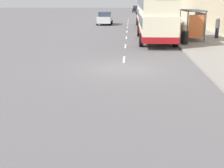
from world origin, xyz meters
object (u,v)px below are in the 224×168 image
(pedestrian_3, at_px, (217,27))
(litter_bin, at_px, (185,37))
(car_1, at_px, (141,10))
(bus_shelter, at_px, (195,19))
(car_2, at_px, (136,9))
(pedestrian_at_shelter, at_px, (176,26))
(pedestrian_1, at_px, (177,25))
(double_decker_bus_ahead, at_px, (149,9))
(car_0, at_px, (105,18))
(car_3, at_px, (143,16))
(pedestrian_2, at_px, (183,32))
(double_decker_bus_near, at_px, (156,14))

(pedestrian_3, height_order, litter_bin, pedestrian_3)
(car_1, bearing_deg, bus_shelter, -86.38)
(car_2, bearing_deg, pedestrian_at_shelter, -87.00)
(pedestrian_1, relative_size, pedestrian_3, 0.87)
(bus_shelter, relative_size, pedestrian_3, 2.25)
(double_decker_bus_ahead, relative_size, car_2, 2.47)
(car_1, bearing_deg, pedestrian_at_shelter, -87.39)
(double_decker_bus_ahead, distance_m, car_1, 35.18)
(car_0, xyz_separation_m, car_3, (5.62, 7.81, -0.01))
(double_decker_bus_ahead, relative_size, pedestrian_2, 6.99)
(car_2, bearing_deg, litter_bin, -87.51)
(litter_bin, bearing_deg, pedestrian_1, 86.21)
(car_0, height_order, litter_bin, car_0)
(double_decker_bus_near, distance_m, car_2, 58.89)
(car_2, bearing_deg, car_0, -97.00)
(bus_shelter, xyz_separation_m, pedestrian_2, (-1.28, -2.02, -0.91))
(car_2, bearing_deg, pedestrian_2, -87.53)
(car_0, distance_m, pedestrian_at_shelter, 15.95)
(car_2, xyz_separation_m, litter_bin, (2.68, -61.59, -0.20))
(car_0, bearing_deg, pedestrian_3, 125.40)
(double_decker_bus_near, height_order, car_0, double_decker_bus_near)
(double_decker_bus_near, bearing_deg, litter_bin, -52.69)
(double_decker_bus_ahead, xyz_separation_m, car_2, (-0.74, 45.90, -1.42))
(bus_shelter, distance_m, double_decker_bus_ahead, 13.21)
(pedestrian_3, bearing_deg, double_decker_bus_near, -165.41)
(car_1, bearing_deg, double_decker_bus_near, -90.31)
(car_2, height_order, litter_bin, car_2)
(pedestrian_2, bearing_deg, pedestrian_1, 85.35)
(double_decker_bus_ahead, xyz_separation_m, litter_bin, (1.94, -15.68, -1.62))
(car_2, xyz_separation_m, pedestrian_2, (2.62, -60.75, 0.10))
(car_0, bearing_deg, car_1, -100.96)
(car_0, xyz_separation_m, car_1, (5.96, 30.78, 0.02))
(bus_shelter, xyz_separation_m, pedestrian_3, (2.29, 1.32, -0.78))
(car_0, bearing_deg, bus_shelter, 117.61)
(double_decker_bus_ahead, distance_m, pedestrian_3, 12.79)
(bus_shelter, xyz_separation_m, pedestrian_at_shelter, (-1.00, 3.40, -0.83))
(pedestrian_2, distance_m, pedestrian_3, 4.89)
(car_3, bearing_deg, pedestrian_2, -85.55)
(pedestrian_3, bearing_deg, pedestrian_1, 127.26)
(bus_shelter, height_order, pedestrian_at_shelter, bus_shelter)
(bus_shelter, xyz_separation_m, car_3, (-3.38, 25.01, -1.01))
(double_decker_bus_ahead, bearing_deg, pedestrian_1, -71.93)
(car_2, height_order, car_3, car_2)
(double_decker_bus_near, distance_m, pedestrian_1, 6.11)
(car_1, relative_size, pedestrian_1, 2.58)
(car_2, bearing_deg, car_1, -85.41)
(litter_bin, bearing_deg, pedestrian_at_shelter, 88.00)
(bus_shelter, bearing_deg, pedestrian_1, 97.48)
(pedestrian_at_shelter, height_order, pedestrian_3, pedestrian_3)
(bus_shelter, height_order, car_1, bus_shelter)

